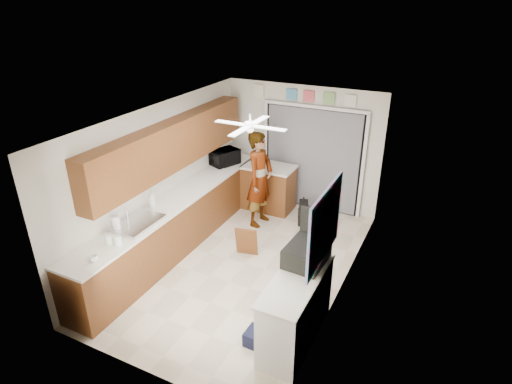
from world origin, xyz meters
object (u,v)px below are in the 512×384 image
(soap_bottle, at_px, (152,199))
(cardboard_box, at_px, (271,322))
(navy_crate, at_px, (258,338))
(dog, at_px, (303,212))
(cup, at_px, (94,259))
(suitcase, at_px, (307,253))
(paper_towel_roll, at_px, (116,224))
(man, at_px, (260,179))
(microwave, at_px, (225,157))

(soap_bottle, bearing_deg, cardboard_box, -16.87)
(navy_crate, distance_m, dog, 3.31)
(cup, relative_size, navy_crate, 0.36)
(suitcase, distance_m, dog, 2.84)
(cup, bearing_deg, soap_bottle, 100.42)
(cup, relative_size, paper_towel_roll, 0.46)
(soap_bottle, xyz_separation_m, paper_towel_roll, (0.01, -0.84, -0.02))
(soap_bottle, relative_size, navy_crate, 0.92)
(paper_towel_roll, relative_size, cardboard_box, 0.72)
(paper_towel_roll, height_order, dog, paper_towel_roll)
(suitcase, xyz_separation_m, cardboard_box, (-0.32, -0.38, -0.97))
(cardboard_box, distance_m, man, 3.02)
(microwave, xyz_separation_m, man, (0.94, -0.33, -0.17))
(cup, distance_m, paper_towel_roll, 0.78)
(soap_bottle, bearing_deg, suitcase, -7.45)
(paper_towel_roll, distance_m, navy_crate, 2.60)
(cup, relative_size, man, 0.06)
(dog, bearing_deg, soap_bottle, -150.70)
(microwave, bearing_deg, cup, -155.02)
(soap_bottle, height_order, cardboard_box, soap_bottle)
(dog, bearing_deg, microwave, 160.27)
(cardboard_box, height_order, man, man)
(soap_bottle, distance_m, suitcase, 2.79)
(cardboard_box, xyz_separation_m, man, (-1.40, 2.56, 0.81))
(cardboard_box, relative_size, dog, 0.57)
(cardboard_box, height_order, navy_crate, cardboard_box)
(soap_bottle, xyz_separation_m, dog, (1.82, 2.19, -0.85))
(paper_towel_roll, relative_size, dog, 0.42)
(cup, xyz_separation_m, navy_crate, (2.13, 0.50, -0.89))
(soap_bottle, xyz_separation_m, man, (1.05, 1.82, -0.17))
(soap_bottle, height_order, dog, soap_bottle)
(man, bearing_deg, cup, 171.38)
(microwave, distance_m, dog, 1.91)
(microwave, height_order, paper_towel_roll, microwave)
(suitcase, xyz_separation_m, navy_crate, (-0.35, -0.70, -0.97))
(soap_bottle, bearing_deg, cup, -79.58)
(soap_bottle, distance_m, paper_towel_roll, 0.84)
(cardboard_box, bearing_deg, paper_towel_roll, -177.77)
(soap_bottle, distance_m, man, 2.10)
(paper_towel_roll, relative_size, suitcase, 0.40)
(soap_bottle, xyz_separation_m, suitcase, (2.76, -0.36, -0.02))
(microwave, xyz_separation_m, soap_bottle, (-0.11, -2.15, -0.00))
(suitcase, relative_size, dog, 1.04)
(soap_bottle, relative_size, cup, 2.59)
(cup, relative_size, suitcase, 0.18)
(cardboard_box, bearing_deg, suitcase, 49.89)
(soap_bottle, relative_size, suitcase, 0.48)
(cup, bearing_deg, dog, 67.80)
(cup, bearing_deg, navy_crate, 13.18)
(microwave, distance_m, cardboard_box, 3.84)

